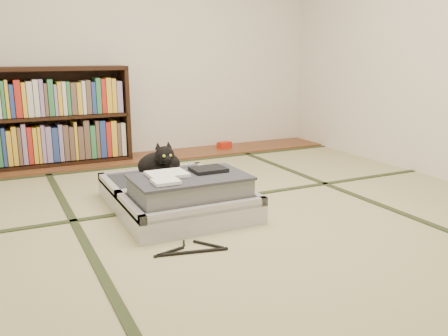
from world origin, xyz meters
name	(u,v)px	position (x,y,z in m)	size (l,w,h in m)	color
floor	(241,217)	(0.00, 0.00, 0.00)	(4.50, 4.50, 0.00)	tan
wood_strip	(148,157)	(0.00, 2.00, 0.01)	(4.00, 0.50, 0.02)	brown
red_item	(224,145)	(0.88, 2.03, 0.06)	(0.15, 0.09, 0.07)	red
tatami_borders	(209,197)	(0.00, 0.49, 0.00)	(4.00, 4.50, 0.01)	#2D381E
bookcase	(57,118)	(-0.85, 2.07, 0.45)	(1.32, 0.30, 0.92)	black
suitcase	(178,195)	(-0.32, 0.30, 0.11)	(0.82, 1.09, 0.32)	#BCBBC1
cat	(161,164)	(-0.34, 0.59, 0.27)	(0.36, 0.37, 0.29)	black
cable_coil	(183,174)	(-0.16, 0.62, 0.17)	(0.11, 0.11, 0.03)	white
hanger	(191,250)	(-0.50, -0.37, 0.01)	(0.40, 0.22, 0.01)	black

